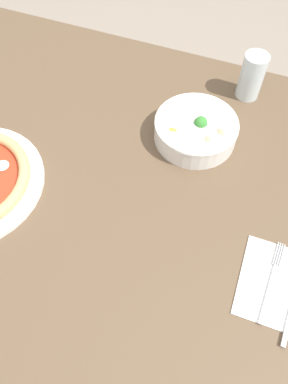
{
  "coord_description": "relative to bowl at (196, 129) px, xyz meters",
  "views": [
    {
      "loc": [
        0.31,
        -0.43,
        1.46
      ],
      "look_at": [
        0.15,
        -0.01,
        0.76
      ],
      "focal_mm": 35.0,
      "sensor_mm": 36.0,
      "label": 1
    }
  ],
  "objects": [
    {
      "name": "ground_plane",
      "position": [
        -0.2,
        -0.2,
        -0.77
      ],
      "size": [
        8.0,
        8.0,
        0.0
      ],
      "primitive_type": "plane",
      "color": "gray"
    },
    {
      "name": "dining_table",
      "position": [
        -0.2,
        -0.2,
        -0.12
      ],
      "size": [
        1.37,
        1.03,
        0.74
      ],
      "color": "brown",
      "rests_on": "ground_plane"
    },
    {
      "name": "bowl",
      "position": [
        0.0,
        0.0,
        0.0
      ],
      "size": [
        0.2,
        0.2,
        0.07
      ],
      "color": "white",
      "rests_on": "dining_table"
    },
    {
      "name": "napkin",
      "position": [
        0.28,
        -0.31,
        -0.03
      ],
      "size": [
        0.18,
        0.18,
        0.0
      ],
      "color": "white",
      "rests_on": "dining_table"
    },
    {
      "name": "fork",
      "position": [
        0.25,
        -0.31,
        -0.03
      ],
      "size": [
        0.02,
        0.18,
        0.0
      ],
      "rotation": [
        0.0,
        0.0,
        1.52
      ],
      "color": "silver",
      "rests_on": "napkin"
    },
    {
      "name": "glass",
      "position": [
        0.09,
        0.2,
        0.03
      ],
      "size": [
        0.06,
        0.06,
        0.13
      ],
      "color": "silver",
      "rests_on": "dining_table"
    }
  ]
}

